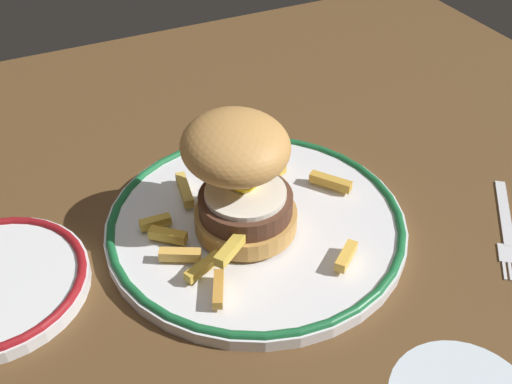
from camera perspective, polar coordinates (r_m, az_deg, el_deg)
ground_plane at (r=57.35cm, az=-3.49°, el=-7.68°), size 114.87×98.22×4.00cm
dinner_plate at (r=58.14cm, az=0.00°, el=-2.89°), size 28.46×28.46×1.60cm
burger at (r=53.73cm, az=-1.51°, el=1.73°), size 10.89×11.82×10.97cm
fries_pile at (r=56.83cm, az=-1.86°, el=-2.18°), size 20.88×20.12×2.86cm
fork at (r=63.20cm, az=22.41°, el=-3.23°), size 9.92×12.22×0.36cm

